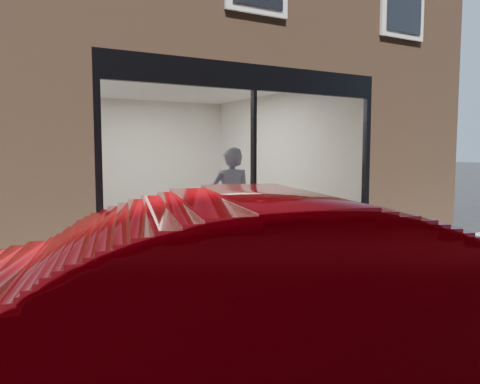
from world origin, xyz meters
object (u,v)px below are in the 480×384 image
person (231,202)px  parked_car (326,308)px  cafe_chair_right (284,227)px  cafe_table_right (309,206)px  cafe_table_left (180,211)px  banquette (241,246)px

person → parked_car: (-1.81, -4.66, -0.16)m
cafe_chair_right → parked_car: bearing=59.9°
parked_car → cafe_table_right: bearing=-21.4°
cafe_table_left → person: bearing=-56.1°
banquette → parked_car: (-1.86, -4.41, 0.57)m
banquette → person: person is taller
banquette → cafe_table_left: size_ratio=6.62×
banquette → parked_car: size_ratio=0.83×
cafe_chair_right → parked_car: size_ratio=0.08×
cafe_chair_right → parked_car: 6.67m
cafe_chair_right → cafe_table_right: bearing=105.3°
cafe_table_left → cafe_table_right: 2.58m
cafe_chair_right → banquette: bearing=37.0°
cafe_table_left → parked_car: parked_car is taller
cafe_table_right → cafe_chair_right: 0.82m
cafe_table_left → cafe_chair_right: (2.37, 0.06, -0.50)m
cafe_chair_right → parked_car: (-3.59, -5.59, 0.55)m
cafe_table_right → parked_car: size_ratio=0.12×
person → parked_car: size_ratio=0.40×
cafe_table_left → cafe_table_right: bearing=-12.9°
cafe_table_left → cafe_chair_right: bearing=1.4°
cafe_table_left → cafe_table_right: (2.51, -0.57, 0.00)m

